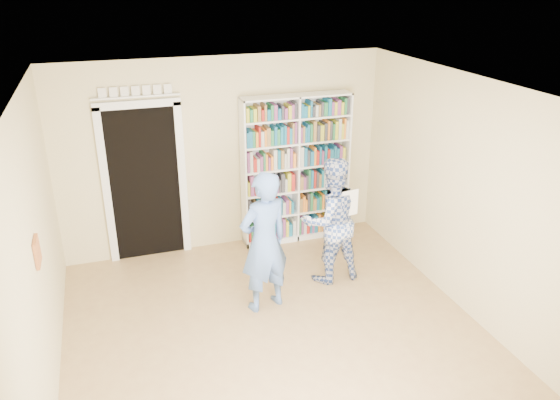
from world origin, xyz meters
name	(u,v)px	position (x,y,z in m)	size (l,w,h in m)	color
floor	(281,344)	(0.00, 0.00, 0.00)	(5.00, 5.00, 0.00)	#9D754C
ceiling	(282,94)	(0.00, 0.00, 2.70)	(5.00, 5.00, 0.00)	white
wall_back	(224,155)	(0.00, 2.50, 1.35)	(4.50, 4.50, 0.00)	beige
wall_left	(34,268)	(-2.25, 0.00, 1.35)	(5.00, 5.00, 0.00)	beige
wall_right	(475,203)	(2.25, 0.00, 1.35)	(5.00, 5.00, 0.00)	beige
bookshelf	(296,169)	(1.00, 2.34, 1.09)	(1.56, 0.29, 2.15)	white
doorway	(144,176)	(-1.10, 2.48, 1.18)	(1.10, 0.08, 2.43)	black
wall_art	(37,252)	(-2.23, 0.20, 1.40)	(0.03, 0.25, 0.25)	brown
man_blue	(264,242)	(0.04, 0.75, 0.85)	(0.62, 0.41, 1.71)	#5478BC
man_plaid	(331,220)	(1.02, 1.11, 0.82)	(0.80, 0.62, 1.64)	#2F4A92
paper_sheet	(350,203)	(1.18, 0.92, 1.11)	(0.23, 0.01, 0.33)	white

